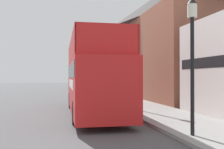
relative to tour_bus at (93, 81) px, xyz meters
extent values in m
plane|color=#4C4C4F|center=(-2.84, 10.03, -1.87)|extent=(144.00, 144.00, 0.00)
cube|color=gray|center=(3.55, 7.03, -1.80)|extent=(3.47, 108.00, 0.14)
cube|color=#935642|center=(8.29, 12.16, 1.90)|extent=(6.00, 22.90, 7.54)
pyramid|color=#383333|center=(8.29, 12.16, 7.22)|extent=(6.00, 22.90, 3.10)
cube|color=red|center=(0.00, -0.13, -0.28)|extent=(2.80, 10.62, 2.62)
cube|color=white|center=(-0.02, -0.65, -0.15)|extent=(2.68, 5.87, 0.45)
cube|color=black|center=(0.00, -0.13, 0.53)|extent=(2.80, 9.77, 0.70)
cube|color=red|center=(0.00, -0.13, 1.08)|extent=(2.77, 9.77, 0.10)
cube|color=red|center=(-1.22, -0.09, 1.70)|extent=(0.34, 9.71, 1.13)
cube|color=red|center=(1.21, -0.16, 1.70)|extent=(0.34, 9.71, 1.13)
cube|color=red|center=(-0.14, -4.94, 1.70)|extent=(2.50, 0.14, 1.13)
cube|color=red|center=(0.11, 3.99, 1.70)|extent=(2.54, 1.55, 1.13)
cylinder|color=black|center=(-1.04, 3.18, -1.36)|extent=(0.31, 1.04, 1.03)
cylinder|color=black|center=(1.21, 3.11, -1.36)|extent=(0.31, 1.04, 1.03)
cylinder|color=black|center=(-1.21, -3.15, -1.36)|extent=(0.31, 1.04, 1.03)
cylinder|color=black|center=(1.04, -3.22, -1.36)|extent=(0.31, 1.04, 1.03)
cube|color=black|center=(0.73, 7.32, -1.29)|extent=(1.87, 4.62, 0.80)
cube|color=black|center=(0.73, 7.19, -0.61)|extent=(1.57, 2.25, 0.56)
cylinder|color=black|center=(-0.10, 8.70, -1.54)|extent=(0.23, 0.66, 0.66)
cylinder|color=black|center=(1.44, 8.77, -1.54)|extent=(0.23, 0.66, 0.66)
cylinder|color=black|center=(0.01, 5.88, -1.54)|extent=(0.23, 0.66, 0.66)
cylinder|color=black|center=(1.56, 5.95, -1.54)|extent=(0.23, 0.66, 0.66)
cylinder|color=black|center=(2.39, -6.71, 0.24)|extent=(0.13, 0.13, 3.93)
cylinder|color=silver|center=(2.39, -6.71, 2.43)|extent=(0.32, 0.32, 0.45)
cone|color=black|center=(2.39, -6.71, 2.76)|extent=(0.35, 0.35, 0.22)
cylinder|color=black|center=(2.51, 0.60, 0.26)|extent=(0.13, 0.13, 3.99)
cylinder|color=silver|center=(2.51, 0.60, 2.48)|extent=(0.32, 0.32, 0.45)
cone|color=black|center=(2.51, 0.60, 2.82)|extent=(0.35, 0.35, 0.22)
cylinder|color=black|center=(2.46, 7.91, 0.17)|extent=(0.13, 0.13, 3.81)
cylinder|color=silver|center=(2.46, 7.91, 2.30)|extent=(0.32, 0.32, 0.45)
cone|color=black|center=(2.46, 7.91, 2.64)|extent=(0.35, 0.35, 0.22)
camera|label=1|loc=(-2.10, -14.67, 0.21)|focal=42.00mm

